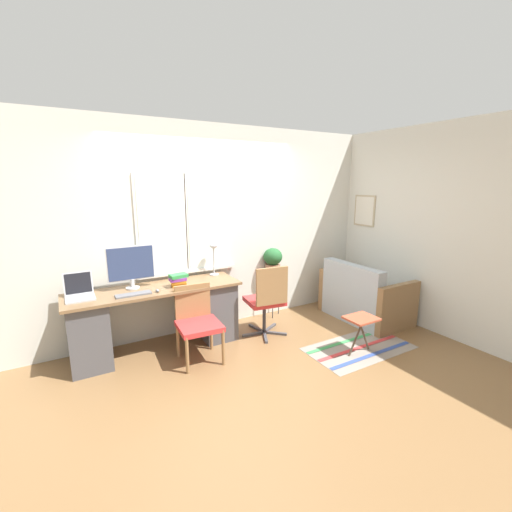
% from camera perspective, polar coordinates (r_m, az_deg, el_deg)
% --- Properties ---
extents(ground_plane, '(14.00, 14.00, 0.00)m').
position_cam_1_polar(ground_plane, '(4.40, -4.30, -14.36)').
color(ground_plane, brown).
extents(wall_back_with_window, '(9.00, 0.12, 2.70)m').
position_cam_1_polar(wall_back_with_window, '(4.58, -8.33, 4.40)').
color(wall_back_with_window, silver).
rests_on(wall_back_with_window, ground_plane).
extents(wall_right_with_picture, '(0.08, 9.00, 2.70)m').
position_cam_1_polar(wall_right_with_picture, '(5.56, 19.88, 5.16)').
color(wall_right_with_picture, silver).
rests_on(wall_right_with_picture, ground_plane).
extents(desk, '(1.95, 0.59, 0.77)m').
position_cam_1_polar(desk, '(4.25, -16.09, -9.76)').
color(desk, brown).
rests_on(desk, ground_plane).
extents(laptop, '(0.28, 0.31, 0.26)m').
position_cam_1_polar(laptop, '(4.07, -27.34, -5.46)').
color(laptop, '#B7B7BC').
rests_on(laptop, desk).
extents(monitor, '(0.52, 0.15, 0.50)m').
position_cam_1_polar(monitor, '(4.12, -20.12, -1.43)').
color(monitor, silver).
rests_on(monitor, desk).
extents(keyboard, '(0.37, 0.12, 0.02)m').
position_cam_1_polar(keyboard, '(3.94, -19.74, -6.04)').
color(keyboard, slate).
rests_on(keyboard, desk).
extents(mouse, '(0.04, 0.06, 0.03)m').
position_cam_1_polar(mouse, '(3.97, -16.12, -5.56)').
color(mouse, slate).
rests_on(mouse, desk).
extents(desk_lamp, '(0.12, 0.12, 0.42)m').
position_cam_1_polar(desk_lamp, '(4.47, -7.07, 0.53)').
color(desk_lamp, '#ADADB2').
rests_on(desk_lamp, desk).
extents(book_stack, '(0.21, 0.15, 0.15)m').
position_cam_1_polar(book_stack, '(4.10, -12.83, -3.88)').
color(book_stack, orange).
rests_on(book_stack, desk).
extents(desk_chair_wooden, '(0.48, 0.49, 0.83)m').
position_cam_1_polar(desk_chair_wooden, '(3.94, -9.72, -10.61)').
color(desk_chair_wooden, olive).
rests_on(desk_chair_wooden, ground_plane).
extents(office_chair_swivel, '(0.58, 0.59, 0.95)m').
position_cam_1_polar(office_chair_swivel, '(4.41, 1.80, -7.22)').
color(office_chair_swivel, '#47474C').
rests_on(office_chair_swivel, ground_plane).
extents(couch_loveseat, '(0.74, 1.21, 0.84)m').
position_cam_1_polar(couch_loveseat, '(5.26, 17.46, -6.84)').
color(couch_loveseat, '#9EA8B2').
rests_on(couch_loveseat, ground_plane).
extents(plant_stand, '(0.27, 0.27, 0.69)m').
position_cam_1_polar(plant_stand, '(5.05, 2.79, -3.46)').
color(plant_stand, '#333338').
rests_on(plant_stand, ground_plane).
extents(potted_plant, '(0.28, 0.28, 0.34)m').
position_cam_1_polar(potted_plant, '(4.98, 2.82, -0.48)').
color(potted_plant, '#9E6B4C').
rests_on(potted_plant, plant_stand).
extents(floor_rug_striped, '(1.29, 0.70, 0.01)m').
position_cam_1_polar(floor_rug_striped, '(4.46, 16.81, -14.44)').
color(floor_rug_striped, gray).
rests_on(floor_rug_striped, ground_plane).
extents(folding_stool, '(0.35, 0.29, 0.45)m').
position_cam_1_polar(folding_stool, '(4.19, 17.12, -10.41)').
color(folding_stool, '#B24C33').
rests_on(folding_stool, ground_plane).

